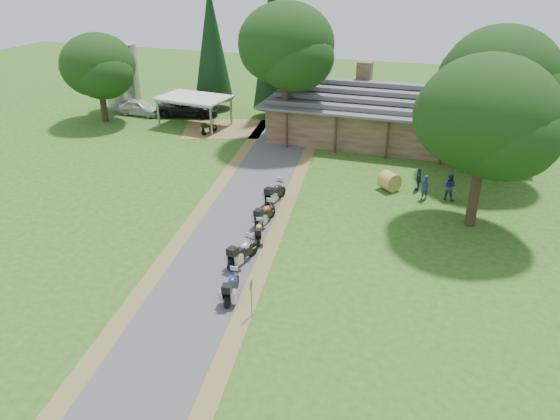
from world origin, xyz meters
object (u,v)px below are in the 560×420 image
(silo, at_px, (122,73))
(car_white_sedan, at_px, (140,105))
(lodge, at_px, (396,112))
(carport, at_px, (195,111))
(motorcycle_row_a, at_px, (232,285))
(motorcycle_row_c, at_px, (259,231))
(car_dark_suv, at_px, (188,103))
(motorcycle_row_b, at_px, (243,251))
(motorcycle_carport_a, at_px, (209,127))
(motorcycle_row_e, at_px, (275,192))
(motorcycle_row_d, at_px, (265,213))
(hay_bale, at_px, (389,181))

(silo, height_order, car_white_sedan, silo)
(lodge, height_order, carport, lodge)
(motorcycle_row_a, height_order, motorcycle_row_c, motorcycle_row_a)
(car_dark_suv, relative_size, motorcycle_row_b, 3.00)
(motorcycle_row_b, distance_m, motorcycle_carport_a, 22.26)
(silo, xyz_separation_m, motorcycle_row_e, (22.00, -17.15, -2.68))
(motorcycle_row_d, bearing_deg, lodge, -7.03)
(motorcycle_row_a, height_order, motorcycle_row_e, motorcycle_row_e)
(motorcycle_row_b, bearing_deg, car_dark_suv, 47.35)
(carport, height_order, motorcycle_row_a, carport)
(car_white_sedan, distance_m, motorcycle_row_b, 30.13)
(motorcycle_row_b, bearing_deg, carport, 46.66)
(lodge, distance_m, motorcycle_row_c, 20.44)
(carport, relative_size, motorcycle_row_e, 2.89)
(motorcycle_row_a, height_order, hay_bale, motorcycle_row_a)
(motorcycle_row_d, height_order, hay_bale, motorcycle_row_d)
(hay_bale, bearing_deg, motorcycle_row_a, -108.73)
(motorcycle_row_b, height_order, motorcycle_row_c, motorcycle_row_b)
(hay_bale, bearing_deg, lodge, 95.86)
(motorcycle_carport_a, bearing_deg, carport, 68.23)
(motorcycle_row_c, distance_m, motorcycle_carport_a, 20.03)
(silo, xyz_separation_m, motorcycle_carport_a, (11.89, -5.37, -2.82))
(motorcycle_carport_a, distance_m, hay_bale, 18.26)
(car_dark_suv, height_order, motorcycle_carport_a, car_dark_suv)
(motorcycle_row_a, relative_size, motorcycle_row_e, 0.92)
(silo, distance_m, car_white_sedan, 4.41)
(car_white_sedan, bearing_deg, motorcycle_row_b, -134.96)
(motorcycle_row_a, xyz_separation_m, motorcycle_row_d, (-1.09, 7.57, 0.03))
(motorcycle_row_e, bearing_deg, motorcycle_row_c, -160.60)
(car_white_sedan, relative_size, car_dark_suv, 0.87)
(car_dark_suv, bearing_deg, motorcycle_row_b, -160.51)
(motorcycle_row_e, bearing_deg, hay_bale, -45.90)
(car_dark_suv, bearing_deg, lodge, -107.51)
(motorcycle_row_c, xyz_separation_m, hay_bale, (5.79, 9.34, 0.03))
(car_dark_suv, bearing_deg, motorcycle_row_e, -151.56)
(car_white_sedan, distance_m, car_dark_suv, 4.76)
(motorcycle_row_a, distance_m, motorcycle_row_b, 3.08)
(car_dark_suv, xyz_separation_m, hay_bale, (20.96, -12.01, -0.60))
(car_white_sedan, xyz_separation_m, hay_bale, (25.55, -10.79, -0.31))
(motorcycle_row_c, relative_size, hay_bale, 1.38)
(lodge, relative_size, silo, 3.15)
(motorcycle_row_d, xyz_separation_m, motorcycle_carport_a, (-10.51, 14.82, -0.11))
(motorcycle_row_e, relative_size, hay_bale, 1.73)
(lodge, relative_size, car_white_sedan, 3.86)
(carport, xyz_separation_m, car_dark_suv, (-2.13, 2.78, -0.11))
(silo, bearing_deg, motorcycle_row_a, -49.76)
(car_dark_suv, height_order, motorcycle_row_b, car_dark_suv)
(motorcycle_row_a, distance_m, motorcycle_row_d, 7.65)
(car_dark_suv, bearing_deg, carport, -155.59)
(motorcycle_row_d, distance_m, motorcycle_carport_a, 18.17)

